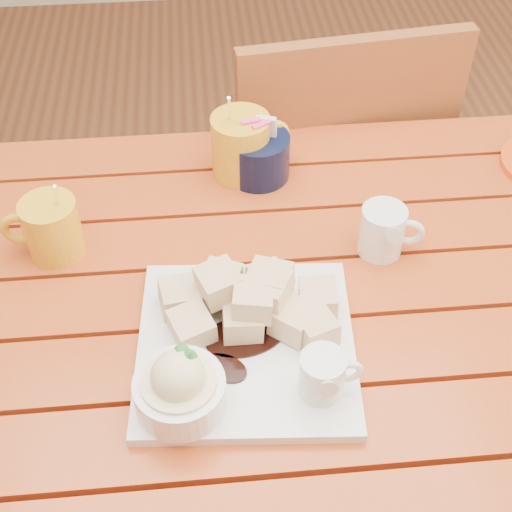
{
  "coord_description": "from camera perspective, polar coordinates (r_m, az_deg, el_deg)",
  "views": [
    {
      "loc": [
        -0.07,
        -0.68,
        1.51
      ],
      "look_at": [
        -0.0,
        0.0,
        0.82
      ],
      "focal_mm": 50.0,
      "sensor_mm": 36.0,
      "label": 1
    }
  ],
  "objects": [
    {
      "name": "cream_pitcher",
      "position": [
        1.07,
        10.18,
        2.07
      ],
      "size": [
        0.1,
        0.08,
        0.08
      ],
      "rotation": [
        0.0,
        0.0,
        -0.24
      ],
      "color": "white",
      "rests_on": "table"
    },
    {
      "name": "coffee_mug_left",
      "position": [
        1.09,
        -16.13,
        2.21
      ],
      "size": [
        0.12,
        0.08,
        0.14
      ],
      "rotation": [
        0.0,
        0.0,
        -0.06
      ],
      "color": "gold",
      "rests_on": "table"
    },
    {
      "name": "table",
      "position": [
        1.11,
        0.25,
        -6.57
      ],
      "size": [
        1.2,
        0.79,
        0.75
      ],
      "color": "#9E3F14",
      "rests_on": "ground"
    },
    {
      "name": "coffee_mug_right",
      "position": [
        1.19,
        -1.08,
        8.88
      ],
      "size": [
        0.14,
        0.1,
        0.16
      ],
      "rotation": [
        0.0,
        0.0,
        0.34
      ],
      "color": "gold",
      "rests_on": "table"
    },
    {
      "name": "chair_far",
      "position": [
        1.59,
        5.53,
        6.04
      ],
      "size": [
        0.48,
        0.48,
        0.91
      ],
      "rotation": [
        0.0,
        0.0,
        3.26
      ],
      "color": "brown",
      "rests_on": "ground"
    },
    {
      "name": "sugar_caddy",
      "position": [
        1.19,
        0.19,
        8.06
      ],
      "size": [
        0.1,
        0.1,
        0.11
      ],
      "color": "black",
      "rests_on": "table"
    },
    {
      "name": "dessert_plate",
      "position": [
        0.92,
        -1.63,
        -7.0
      ],
      "size": [
        0.3,
        0.3,
        0.11
      ],
      "rotation": [
        0.0,
        0.0,
        -0.07
      ],
      "color": "white",
      "rests_on": "table"
    }
  ]
}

